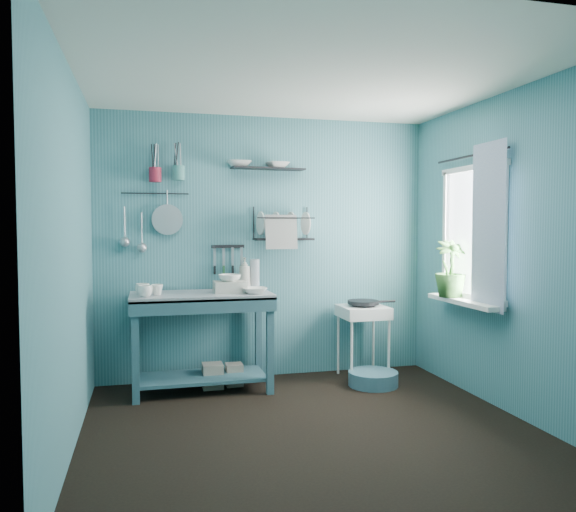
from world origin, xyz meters
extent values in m
plane|color=black|center=(0.00, 0.00, 0.00)|extent=(3.20, 3.20, 0.00)
plane|color=silver|center=(0.00, 0.00, 2.50)|extent=(3.20, 3.20, 0.00)
plane|color=teal|center=(0.00, 1.50, 1.25)|extent=(3.20, 0.00, 3.20)
plane|color=teal|center=(0.00, -1.50, 1.25)|extent=(3.20, 0.00, 3.20)
plane|color=teal|center=(-1.60, 0.00, 1.25)|extent=(0.00, 3.00, 3.00)
plane|color=teal|center=(1.60, 0.00, 1.25)|extent=(0.00, 3.00, 3.00)
cube|color=#305965|center=(-0.66, 1.15, 0.43)|extent=(1.29, 0.76, 0.87)
imported|color=white|center=(-1.14, 0.99, 0.92)|extent=(0.12, 0.12, 0.10)
imported|color=white|center=(-1.04, 1.09, 0.91)|extent=(0.14, 0.14, 0.09)
imported|color=white|center=(-1.16, 1.15, 0.92)|extent=(0.17, 0.17, 0.10)
cube|color=#B8B6A9|center=(-0.41, 1.13, 0.92)|extent=(0.28, 0.22, 0.10)
imported|color=white|center=(-0.41, 1.13, 1.00)|extent=(0.20, 0.19, 0.06)
imported|color=#B8B6A9|center=(-0.24, 1.35, 1.02)|extent=(0.12, 0.12, 0.30)
cylinder|color=#A6AFB9|center=(-0.14, 1.37, 1.01)|extent=(0.09, 0.09, 0.28)
imported|color=white|center=(-0.21, 1.00, 0.89)|extent=(0.22, 0.22, 0.05)
cube|color=white|center=(0.88, 1.20, 0.35)|extent=(0.45, 0.45, 0.69)
cylinder|color=black|center=(0.88, 1.20, 0.73)|extent=(0.30, 0.30, 0.03)
cube|color=black|center=(-0.38, 1.47, 1.26)|extent=(0.32, 0.07, 0.03)
cube|color=black|center=(0.14, 1.37, 1.48)|extent=(0.58, 0.32, 0.32)
cube|color=black|center=(0.00, 1.40, 2.00)|extent=(0.71, 0.24, 0.02)
imported|color=white|center=(-0.28, 1.40, 2.06)|extent=(0.24, 0.24, 0.06)
imported|color=white|center=(0.09, 1.40, 2.08)|extent=(0.24, 0.24, 0.05)
cylinder|color=maroon|center=(-1.04, 1.42, 1.92)|extent=(0.11, 0.11, 0.13)
cylinder|color=teal|center=(-0.83, 1.42, 1.94)|extent=(0.11, 0.11, 0.13)
cylinder|color=#ADAFB6|center=(-0.94, 1.45, 1.52)|extent=(0.28, 0.03, 0.28)
cylinder|color=#ADAFB6|center=(-1.32, 1.46, 1.48)|extent=(0.01, 0.01, 0.30)
cylinder|color=#ADAFB6|center=(-1.17, 1.46, 1.43)|extent=(0.01, 0.01, 0.30)
cylinder|color=black|center=(-1.04, 1.47, 1.75)|extent=(0.60, 0.01, 0.01)
plane|color=white|center=(1.59, 0.45, 1.40)|extent=(0.00, 1.10, 1.10)
cube|color=white|center=(1.50, 0.45, 0.81)|extent=(0.16, 0.95, 0.04)
plane|color=silver|center=(1.52, 0.15, 1.45)|extent=(0.00, 1.35, 1.35)
cylinder|color=black|center=(1.54, 0.45, 2.05)|extent=(0.02, 1.05, 0.02)
imported|color=#2F6026|center=(1.48, 0.64, 1.08)|extent=(0.29, 0.29, 0.50)
cube|color=gray|center=(-0.56, 1.20, 0.11)|extent=(0.18, 0.18, 0.22)
cube|color=gray|center=(-0.36, 1.23, 0.10)|extent=(0.15, 0.15, 0.20)
cylinder|color=#427081|center=(0.87, 0.91, 0.07)|extent=(0.45, 0.45, 0.13)
camera|label=1|loc=(-1.13, -3.80, 1.45)|focal=35.00mm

